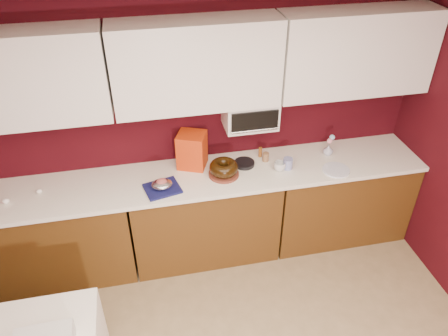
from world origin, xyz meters
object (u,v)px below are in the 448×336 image
at_px(bundt_cake, 224,168).
at_px(coffee_mug, 280,166).
at_px(blue_jar, 288,163).
at_px(toaster_oven, 250,113).
at_px(foil_ham_nest, 162,184).
at_px(flower_vase, 328,149).
at_px(pandoro_box, 192,150).

relative_size(bundt_cake, coffee_mug, 2.52).
bearing_deg(blue_jar, toaster_oven, 144.60).
relative_size(foil_ham_nest, blue_jar, 1.71).
distance_m(blue_jar, flower_vase, 0.46).
bearing_deg(bundt_cake, flower_vase, 6.91).
xyz_separation_m(foil_ham_nest, flower_vase, (1.56, 0.22, 0.00)).
height_order(foil_ham_nest, coffee_mug, coffee_mug).
xyz_separation_m(toaster_oven, bundt_cake, (-0.27, -0.20, -0.39)).
xyz_separation_m(toaster_oven, coffee_mug, (0.23, -0.23, -0.43)).
bearing_deg(pandoro_box, blue_jar, 7.21).
xyz_separation_m(foil_ham_nest, blue_jar, (1.12, 0.08, -0.00)).
distance_m(coffee_mug, flower_vase, 0.54).
height_order(foil_ham_nest, blue_jar, blue_jar).
relative_size(toaster_oven, flower_vase, 4.08).
height_order(toaster_oven, bundt_cake, toaster_oven).
bearing_deg(pandoro_box, coffee_mug, 4.65).
bearing_deg(blue_jar, pandoro_box, 164.84).
bearing_deg(bundt_cake, pandoro_box, 139.41).
height_order(foil_ham_nest, pandoro_box, pandoro_box).
bearing_deg(foil_ham_nest, coffee_mug, 3.62).
height_order(toaster_oven, pandoro_box, toaster_oven).
distance_m(pandoro_box, flower_vase, 1.27).
bearing_deg(blue_jar, coffee_mug, -169.56).
bearing_deg(foil_ham_nest, toaster_oven, 20.00).
relative_size(toaster_oven, bundt_cake, 1.80).
distance_m(bundt_cake, flower_vase, 1.03).
height_order(toaster_oven, foil_ham_nest, toaster_oven).
bearing_deg(toaster_oven, bundt_cake, -143.45).
height_order(pandoro_box, coffee_mug, pandoro_box).
bearing_deg(coffee_mug, foil_ham_nest, -176.38).
distance_m(toaster_oven, blue_jar, 0.57).
height_order(blue_jar, flower_vase, flower_vase).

